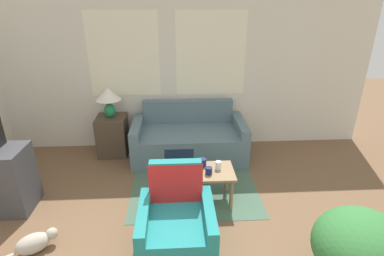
% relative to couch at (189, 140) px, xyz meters
% --- Properties ---
extents(wall_back, '(6.44, 0.06, 2.60)m').
position_rel_couch_xyz_m(wall_back, '(-0.23, 0.47, 1.03)').
color(wall_back, silver).
rests_on(wall_back, ground_plane).
extents(rug, '(1.66, 1.97, 0.01)m').
position_rel_couch_xyz_m(rug, '(0.03, -0.64, -0.27)').
color(rug, '#476651').
rests_on(rug, ground_plane).
extents(couch, '(1.74, 0.89, 0.83)m').
position_rel_couch_xyz_m(couch, '(0.00, 0.00, 0.00)').
color(couch, slate).
rests_on(couch, ground_plane).
extents(armchair, '(0.72, 0.72, 0.87)m').
position_rel_couch_xyz_m(armchair, '(-0.21, -2.00, -0.01)').
color(armchair, teal).
rests_on(armchair, ground_plane).
extents(side_table, '(0.45, 0.45, 0.64)m').
position_rel_couch_xyz_m(side_table, '(-1.22, 0.14, 0.05)').
color(side_table, '#4C3D2D').
rests_on(side_table, ground_plane).
extents(table_lamp, '(0.39, 0.39, 0.47)m').
position_rel_couch_xyz_m(table_lamp, '(-1.22, 0.14, 0.69)').
color(table_lamp, '#1E8451').
rests_on(table_lamp, side_table).
extents(coffee_table, '(0.92, 0.47, 0.43)m').
position_rel_couch_xyz_m(coffee_table, '(0.03, -1.21, 0.10)').
color(coffee_table, '#8E704C').
rests_on(coffee_table, ground_plane).
extents(laptop, '(0.36, 0.26, 0.22)m').
position_rel_couch_xyz_m(laptop, '(-0.17, -1.16, 0.21)').
color(laptop, '#47474C').
rests_on(laptop, coffee_table).
extents(cup_navy, '(0.08, 0.08, 0.08)m').
position_rel_couch_xyz_m(cup_navy, '(0.17, -1.29, 0.20)').
color(cup_navy, '#191E4C').
rests_on(cup_navy, coffee_table).
extents(cup_yellow, '(0.07, 0.07, 0.10)m').
position_rel_couch_xyz_m(cup_yellow, '(0.30, -1.18, 0.21)').
color(cup_yellow, white).
rests_on(cup_yellow, coffee_table).
extents(cup_white, '(0.10, 0.10, 0.10)m').
position_rel_couch_xyz_m(cup_white, '(0.12, -1.10, 0.21)').
color(cup_white, '#191E4C').
rests_on(cup_white, coffee_table).
extents(potted_plant, '(0.77, 0.77, 0.80)m').
position_rel_couch_xyz_m(potted_plant, '(1.26, -2.59, 0.21)').
color(potted_plant, '#4C4C4C').
rests_on(potted_plant, ground_plane).
extents(cat_black, '(0.51, 0.37, 0.20)m').
position_rel_couch_xyz_m(cat_black, '(-1.63, -1.94, -0.17)').
color(cat_black, '#B7AD9E').
rests_on(cat_black, ground_plane).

